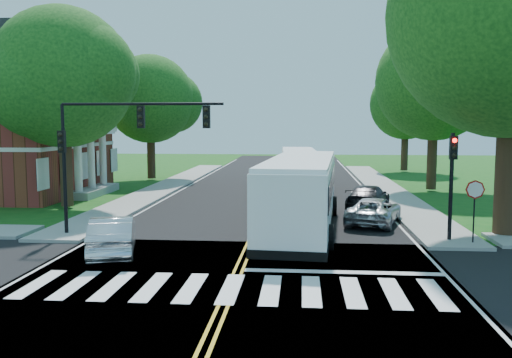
# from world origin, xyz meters

# --- Properties ---
(ground) EXTENTS (140.00, 140.00, 0.00)m
(ground) POSITION_xyz_m (0.00, 0.00, 0.00)
(ground) COLOR #134D15
(ground) RESTS_ON ground
(road) EXTENTS (14.00, 96.00, 0.01)m
(road) POSITION_xyz_m (0.00, 18.00, 0.01)
(road) COLOR black
(road) RESTS_ON ground
(cross_road) EXTENTS (60.00, 12.00, 0.01)m
(cross_road) POSITION_xyz_m (0.00, 0.00, 0.01)
(cross_road) COLOR black
(cross_road) RESTS_ON ground
(center_line) EXTENTS (0.36, 70.00, 0.01)m
(center_line) POSITION_xyz_m (0.00, 22.00, 0.01)
(center_line) COLOR gold
(center_line) RESTS_ON road
(edge_line_w) EXTENTS (0.12, 70.00, 0.01)m
(edge_line_w) POSITION_xyz_m (-6.80, 22.00, 0.01)
(edge_line_w) COLOR silver
(edge_line_w) RESTS_ON road
(edge_line_e) EXTENTS (0.12, 70.00, 0.01)m
(edge_line_e) POSITION_xyz_m (6.80, 22.00, 0.01)
(edge_line_e) COLOR silver
(edge_line_e) RESTS_ON road
(crosswalk) EXTENTS (12.60, 3.00, 0.01)m
(crosswalk) POSITION_xyz_m (0.00, -0.50, 0.02)
(crosswalk) COLOR silver
(crosswalk) RESTS_ON road
(stop_bar) EXTENTS (6.60, 0.40, 0.01)m
(stop_bar) POSITION_xyz_m (3.50, 1.60, 0.02)
(stop_bar) COLOR silver
(stop_bar) RESTS_ON road
(sidewalk_nw) EXTENTS (2.60, 40.00, 0.15)m
(sidewalk_nw) POSITION_xyz_m (-8.30, 25.00, 0.07)
(sidewalk_nw) COLOR gray
(sidewalk_nw) RESTS_ON ground
(sidewalk_ne) EXTENTS (2.60, 40.00, 0.15)m
(sidewalk_ne) POSITION_xyz_m (8.30, 25.00, 0.07)
(sidewalk_ne) COLOR gray
(sidewalk_ne) RESTS_ON ground
(tree_west_near) EXTENTS (8.00, 8.00, 11.40)m
(tree_west_near) POSITION_xyz_m (-11.50, 14.00, 7.53)
(tree_west_near) COLOR #312313
(tree_west_near) RESTS_ON ground
(tree_west_far) EXTENTS (7.60, 7.60, 10.67)m
(tree_west_far) POSITION_xyz_m (-11.00, 30.00, 7.00)
(tree_west_far) COLOR #312313
(tree_west_far) RESTS_ON ground
(tree_east_mid) EXTENTS (8.40, 8.40, 11.93)m
(tree_east_mid) POSITION_xyz_m (11.50, 24.00, 7.86)
(tree_east_mid) COLOR #312313
(tree_east_mid) RESTS_ON ground
(tree_east_far) EXTENTS (7.20, 7.20, 10.34)m
(tree_east_far) POSITION_xyz_m (12.50, 40.00, 6.86)
(tree_east_far) COLOR #312313
(tree_east_far) RESTS_ON ground
(signal_nw) EXTENTS (7.15, 0.46, 5.66)m
(signal_nw) POSITION_xyz_m (-5.86, 6.43, 4.38)
(signal_nw) COLOR black
(signal_nw) RESTS_ON ground
(signal_ne) EXTENTS (0.30, 0.46, 4.40)m
(signal_ne) POSITION_xyz_m (8.20, 6.44, 2.96)
(signal_ne) COLOR black
(signal_ne) RESTS_ON ground
(stop_sign) EXTENTS (0.76, 0.08, 2.53)m
(stop_sign) POSITION_xyz_m (9.00, 5.98, 2.03)
(stop_sign) COLOR black
(stop_sign) RESTS_ON ground
(bus_lead) EXTENTS (3.85, 13.11, 3.35)m
(bus_lead) POSITION_xyz_m (2.07, 8.65, 1.78)
(bus_lead) COLOR white
(bus_lead) RESTS_ON road
(bus_follow) EXTENTS (3.15, 11.52, 2.95)m
(bus_follow) POSITION_xyz_m (1.89, 23.95, 1.57)
(bus_follow) COLOR white
(bus_follow) RESTS_ON road
(hatchback) EXTENTS (2.69, 4.68, 1.46)m
(hatchback) POSITION_xyz_m (-4.96, 3.31, 0.74)
(hatchback) COLOR silver
(hatchback) RESTS_ON road
(suv) EXTENTS (3.45, 5.11, 1.30)m
(suv) POSITION_xyz_m (5.63, 10.47, 0.66)
(suv) COLOR #B8BBBF
(suv) RESTS_ON road
(dark_sedan) EXTENTS (3.25, 5.19, 1.40)m
(dark_sedan) POSITION_xyz_m (5.89, 15.08, 0.71)
(dark_sedan) COLOR black
(dark_sedan) RESTS_ON road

